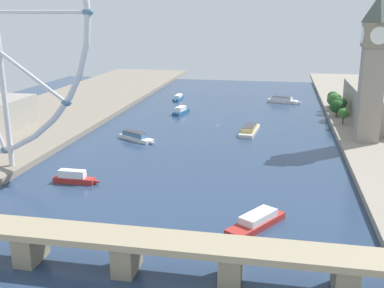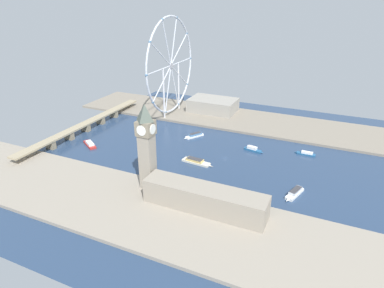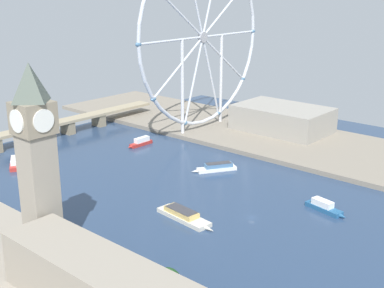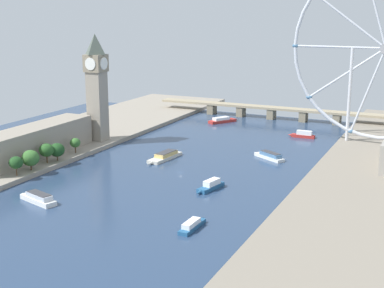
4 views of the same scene
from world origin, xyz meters
The scene contains 14 objects.
ground_plane centered at (0.00, 0.00, 0.00)m, with size 408.22×408.22×0.00m, color navy.
riverbank_left centered at (-119.11, 0.00, 1.50)m, with size 90.00×520.00×3.00m, color gray.
riverbank_right centered at (119.11, 0.00, 1.50)m, with size 90.00×520.00×3.00m, color gray.
clock_tower centered at (-88.17, 41.47, 43.71)m, with size 14.43×14.43×77.98m.
parliament_block centered at (-99.43, -17.29, 13.00)m, with size 22.00×101.53×20.00m, color gray.
tree_row_embankment centered at (-79.98, -31.10, 10.62)m, with size 12.12×65.68×12.61m.
river_bridge centered at (0.00, 189.42, 8.10)m, with size 220.22×12.23×11.08m.
tour_boat_0 centered at (45.20, 125.91, 2.34)m, with size 21.30×4.60×5.66m.
tour_boat_1 centered at (44.73, -78.56, 1.68)m, with size 5.27×23.24×4.10m.
tour_boat_2 centered at (-23.13, 23.80, 1.93)m, with size 11.42×36.15×4.75m.
tour_boat_3 centered at (-34.38, 154.68, 1.97)m, with size 20.22×28.08×4.84m.
tour_boat_4 centered at (40.25, 53.89, 2.05)m, with size 26.20×18.37×4.85m.
tour_boat_5 centered at (30.06, -22.78, 2.17)m, with size 9.35×23.57×5.47m.
tour_boat_6 centered at (-43.28, -80.21, 2.27)m, with size 28.38×13.38×5.36m.
Camera 4 is at (145.54, -294.97, 98.37)m, focal length 52.00 mm.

